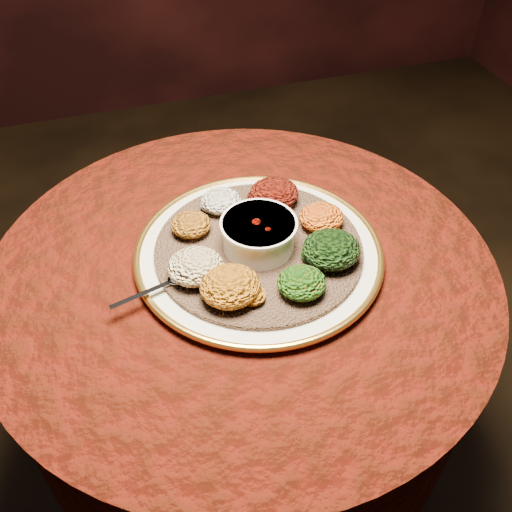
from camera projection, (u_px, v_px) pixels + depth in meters
name	position (u px, v px, depth m)	size (l,w,h in m)	color
table	(243.00, 325.00, 1.20)	(0.96, 0.96, 0.73)	black
platter	(259.00, 252.00, 1.08)	(0.56, 0.56, 0.02)	beige
injera	(259.00, 248.00, 1.07)	(0.39, 0.39, 0.01)	brown
stew_bowl	(259.00, 233.00, 1.04)	(0.14, 0.14, 0.06)	white
spoon	(174.00, 280.00, 0.99)	(0.15, 0.05, 0.01)	silver
portion_ayib	(221.00, 201.00, 1.13)	(0.08, 0.08, 0.04)	silver
portion_kitfo	(274.00, 193.00, 1.14)	(0.10, 0.09, 0.05)	black
portion_tikil	(322.00, 217.00, 1.09)	(0.09, 0.08, 0.04)	#AD760E
portion_gomen	(331.00, 249.00, 1.02)	(0.11, 0.10, 0.05)	black
portion_mixveg	(302.00, 283.00, 0.97)	(0.09, 0.08, 0.04)	#A4370A
portion_kik	(230.00, 286.00, 0.96)	(0.10, 0.10, 0.05)	#B5670F
portion_timatim	(195.00, 266.00, 0.99)	(0.10, 0.09, 0.05)	maroon
portion_shiro	(191.00, 224.00, 1.08)	(0.08, 0.07, 0.04)	#964E12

